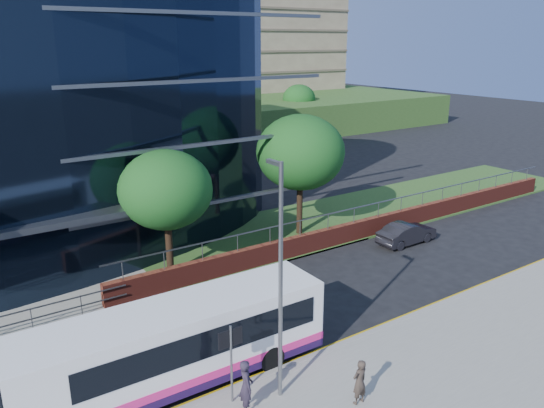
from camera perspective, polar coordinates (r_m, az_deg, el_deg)
grass_verge at (r=38.69m, az=11.54°, el=-0.41°), size 36.00×8.00×0.12m
retaining_wall at (r=33.34m, az=11.27°, el=-2.26°), size 34.00×0.40×2.11m
apartment_block at (r=79.71m, az=-8.75°, el=16.70°), size 60.00×42.00×30.00m
street_sign at (r=17.54m, az=-4.46°, el=-15.18°), size 0.85×0.09×2.80m
tree_far_c at (r=26.41m, az=-11.36°, el=1.50°), size 4.62×4.62×6.51m
tree_far_d at (r=31.50m, az=3.08°, el=5.56°), size 5.28×5.28×7.44m
tree_dist_e at (r=61.13m, az=-8.18°, el=10.45°), size 4.62×4.62×6.51m
tree_dist_f at (r=71.24m, az=2.92°, el=11.27°), size 4.29×4.29×6.05m
streetlight_east at (r=16.70m, az=0.88°, el=-7.91°), size 0.15×0.77×8.00m
city_bus at (r=19.05m, az=-10.00°, el=-14.59°), size 11.00×2.67×2.96m
parked_car at (r=32.29m, az=14.29°, el=-3.06°), size 3.92×1.40×1.29m
pedestrian at (r=17.75m, az=-2.80°, el=-18.96°), size 0.61×0.76×1.82m
pedestrian_b at (r=18.32m, az=9.39°, el=-18.35°), size 0.60×0.41×1.59m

